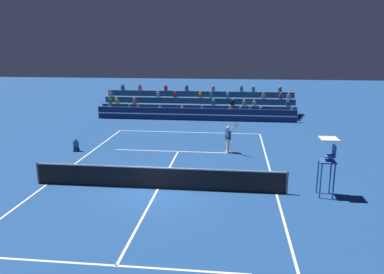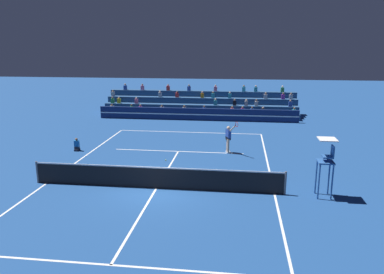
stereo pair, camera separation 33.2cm
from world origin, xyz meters
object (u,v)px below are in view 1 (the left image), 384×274
object	(u,v)px
ball_kid_courtside	(76,146)
tennis_ball	(166,160)
umpire_chair	(328,159)
tennis_player	(228,138)

from	to	relation	value
ball_kid_courtside	tennis_ball	bearing A→B (deg)	-12.81
umpire_chair	tennis_ball	distance (m)	9.33
tennis_player	tennis_ball	world-z (taller)	tennis_player
ball_kid_courtside	tennis_player	distance (m)	9.71
ball_kid_courtside	tennis_player	xyz separation A→B (m)	(9.66, 0.76, 0.65)
umpire_chair	ball_kid_courtside	world-z (taller)	umpire_chair
umpire_chair	tennis_ball	xyz separation A→B (m)	(-8.06, 4.37, -1.68)
umpire_chair	tennis_player	xyz separation A→B (m)	(-4.48, 6.51, -0.74)
tennis_player	tennis_ball	distance (m)	4.27
umpire_chair	ball_kid_courtside	size ratio (longest dim) A/B	3.16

